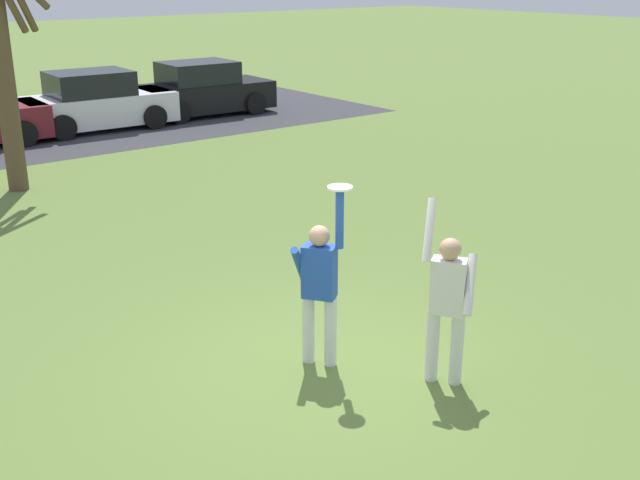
{
  "coord_description": "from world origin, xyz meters",
  "views": [
    {
      "loc": [
        -4.8,
        -6.22,
        4.28
      ],
      "look_at": [
        0.46,
        0.5,
        1.26
      ],
      "focal_mm": 43.63,
      "sensor_mm": 36.0,
      "label": 1
    }
  ],
  "objects_px": {
    "frisbee_disc": "(340,188)",
    "parked_car_white": "(95,103)",
    "person_defender": "(447,299)",
    "parked_car_black": "(202,91)",
    "person_catcher": "(319,283)"
  },
  "relations": [
    {
      "from": "frisbee_disc",
      "to": "parked_car_black",
      "type": "bearing_deg",
      "value": 65.39
    },
    {
      "from": "person_defender",
      "to": "parked_car_white",
      "type": "height_order",
      "value": "person_defender"
    },
    {
      "from": "person_defender",
      "to": "frisbee_disc",
      "type": "distance_m",
      "value": 1.62
    },
    {
      "from": "frisbee_disc",
      "to": "parked_car_white",
      "type": "relative_size",
      "value": 0.06
    },
    {
      "from": "person_catcher",
      "to": "person_defender",
      "type": "relative_size",
      "value": 1.02
    },
    {
      "from": "person_defender",
      "to": "parked_car_black",
      "type": "bearing_deg",
      "value": -56.05
    },
    {
      "from": "frisbee_disc",
      "to": "parked_car_white",
      "type": "height_order",
      "value": "frisbee_disc"
    },
    {
      "from": "person_defender",
      "to": "parked_car_white",
      "type": "xyz_separation_m",
      "value": [
        2.63,
        15.52,
        -0.25
      ]
    },
    {
      "from": "person_catcher",
      "to": "parked_car_white",
      "type": "distance_m",
      "value": 14.77
    },
    {
      "from": "person_defender",
      "to": "frisbee_disc",
      "type": "relative_size",
      "value": 7.56
    },
    {
      "from": "person_defender",
      "to": "frisbee_disc",
      "type": "height_order",
      "value": "frisbee_disc"
    },
    {
      "from": "person_defender",
      "to": "parked_car_black",
      "type": "height_order",
      "value": "person_defender"
    },
    {
      "from": "person_catcher",
      "to": "frisbee_disc",
      "type": "relative_size",
      "value": 7.69
    },
    {
      "from": "person_defender",
      "to": "person_catcher",
      "type": "bearing_deg",
      "value": -0.0
    },
    {
      "from": "person_catcher",
      "to": "person_defender",
      "type": "xyz_separation_m",
      "value": [
        0.81,
        -1.15,
        -0.0
      ]
    }
  ]
}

